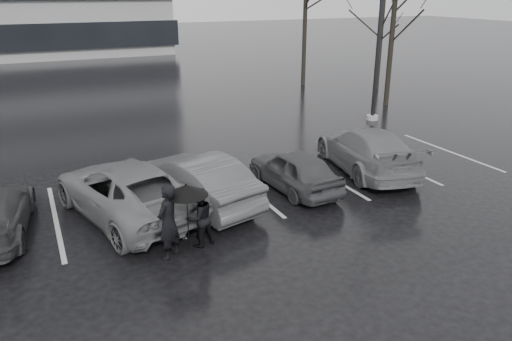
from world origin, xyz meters
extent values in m
plane|color=black|center=(0.00, 0.00, 0.00)|extent=(160.00, 160.00, 0.00)
imported|color=black|center=(1.83, 1.75, 0.62)|extent=(1.73, 3.74, 1.24)
imported|color=#2F3032|center=(-1.24, 1.87, 0.74)|extent=(2.65, 4.72, 1.47)
imported|color=#4F4F52|center=(-3.16, 2.01, 0.73)|extent=(3.71, 5.72, 1.47)
imported|color=#4F4F52|center=(4.86, 2.21, 0.73)|extent=(2.98, 5.31, 1.45)
imported|color=black|center=(-2.76, -0.68, 0.89)|extent=(0.77, 0.74, 1.78)
imported|color=black|center=(-1.94, -0.44, 0.73)|extent=(0.83, 0.72, 1.46)
cylinder|color=black|center=(-2.28, -0.58, 0.73)|extent=(0.02, 0.02, 1.45)
cone|color=black|center=(-2.28, -0.58, 1.54)|extent=(1.00, 1.00, 0.25)
sphere|color=black|center=(-2.28, -0.58, 1.67)|extent=(0.05, 0.05, 0.05)
cylinder|color=#9A9A9D|center=(9.37, 7.71, 0.11)|extent=(0.54, 0.54, 0.22)
cylinder|color=black|center=(9.37, 7.71, 4.89)|extent=(0.17, 0.17, 9.79)
cube|color=#B4B5B7|center=(-5.00, 2.50, 0.00)|extent=(0.12, 5.00, 0.00)
cube|color=#B4B5B7|center=(-2.20, 2.50, 0.00)|extent=(0.12, 5.00, 0.00)
cube|color=#B4B5B7|center=(0.60, 2.50, 0.00)|extent=(0.12, 5.00, 0.00)
cube|color=#B4B5B7|center=(3.40, 2.50, 0.00)|extent=(0.12, 5.00, 0.00)
cube|color=#B4B5B7|center=(6.20, 2.50, 0.00)|extent=(0.12, 5.00, 0.00)
cube|color=#B4B5B7|center=(9.00, 2.50, 0.00)|extent=(0.12, 5.00, 0.00)
cylinder|color=black|center=(12.00, 10.00, 4.00)|extent=(0.26, 0.26, 8.00)
cylinder|color=black|center=(14.50, 14.00, 3.50)|extent=(0.26, 0.26, 7.00)
cylinder|color=black|center=(11.00, 17.00, 4.25)|extent=(0.26, 0.26, 8.50)
camera|label=1|loc=(-5.25, -10.66, 5.81)|focal=35.00mm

